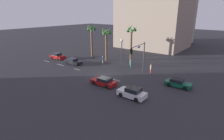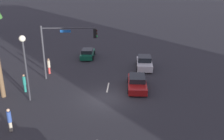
{
  "view_description": "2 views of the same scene",
  "coord_description": "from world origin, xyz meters",
  "px_view_note": "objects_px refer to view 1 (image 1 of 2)",
  "views": [
    {
      "loc": [
        20.39,
        -24.0,
        11.44
      ],
      "look_at": [
        2.35,
        -0.61,
        1.93
      ],
      "focal_mm": 29.27,
      "sensor_mm": 36.0,
      "label": 1
    },
    {
      "loc": [
        -20.7,
        -2.05,
        10.64
      ],
      "look_at": [
        1.65,
        -0.48,
        2.21
      ],
      "focal_mm": 39.8,
      "sensor_mm": 36.0,
      "label": 2
    }
  ],
  "objects_px": {
    "car_1": "(178,83)",
    "pedestrian_0": "(103,60)",
    "traffic_signal": "(140,54)",
    "palm_tree_0": "(106,37)",
    "car_0": "(104,82)",
    "palm_tree_1": "(131,36)",
    "pedestrian_1": "(151,68)",
    "pedestrian_2": "(131,63)",
    "car_4": "(73,61)",
    "palm_tree_2": "(92,34)",
    "car_2": "(132,93)",
    "streetlamp": "(122,48)",
    "building_2": "(172,11)",
    "car_3": "(57,56)"
  },
  "relations": [
    {
      "from": "car_0",
      "to": "palm_tree_1",
      "type": "height_order",
      "value": "palm_tree_1"
    },
    {
      "from": "car_1",
      "to": "car_2",
      "type": "xyz_separation_m",
      "value": [
        -3.77,
        -7.68,
        0.09
      ]
    },
    {
      "from": "pedestrian_0",
      "to": "car_2",
      "type": "bearing_deg",
      "value": -36.29
    },
    {
      "from": "streetlamp",
      "to": "building_2",
      "type": "height_order",
      "value": "building_2"
    },
    {
      "from": "car_2",
      "to": "car_4",
      "type": "xyz_separation_m",
      "value": [
        -19.64,
        6.32,
        -0.08
      ]
    },
    {
      "from": "car_4",
      "to": "palm_tree_2",
      "type": "xyz_separation_m",
      "value": [
        -1.42,
        7.85,
        5.34
      ]
    },
    {
      "from": "car_1",
      "to": "pedestrian_2",
      "type": "distance_m",
      "value": 12.26
    },
    {
      "from": "pedestrian_1",
      "to": "building_2",
      "type": "relative_size",
      "value": 0.08
    },
    {
      "from": "palm_tree_0",
      "to": "palm_tree_2",
      "type": "relative_size",
      "value": 0.94
    },
    {
      "from": "pedestrian_2",
      "to": "pedestrian_1",
      "type": "bearing_deg",
      "value": -9.56
    },
    {
      "from": "car_0",
      "to": "traffic_signal",
      "type": "xyz_separation_m",
      "value": [
        1.93,
        7.98,
        3.49
      ]
    },
    {
      "from": "car_0",
      "to": "pedestrian_1",
      "type": "bearing_deg",
      "value": 71.73
    },
    {
      "from": "car_2",
      "to": "car_4",
      "type": "height_order",
      "value": "car_2"
    },
    {
      "from": "traffic_signal",
      "to": "pedestrian_0",
      "type": "xyz_separation_m",
      "value": [
        -10.15,
        1.44,
        -3.08
      ]
    },
    {
      "from": "car_2",
      "to": "pedestrian_1",
      "type": "bearing_deg",
      "value": 103.4
    },
    {
      "from": "car_3",
      "to": "car_4",
      "type": "bearing_deg",
      "value": -6.21
    },
    {
      "from": "traffic_signal",
      "to": "pedestrian_1",
      "type": "distance_m",
      "value": 4.03
    },
    {
      "from": "car_3",
      "to": "traffic_signal",
      "type": "bearing_deg",
      "value": 5.03
    },
    {
      "from": "car_0",
      "to": "streetlamp",
      "type": "xyz_separation_m",
      "value": [
        -3.37,
        9.88,
        3.67
      ]
    },
    {
      "from": "car_0",
      "to": "palm_tree_1",
      "type": "xyz_separation_m",
      "value": [
        -2.9,
        12.77,
        5.8
      ]
    },
    {
      "from": "car_2",
      "to": "car_4",
      "type": "distance_m",
      "value": 20.63
    },
    {
      "from": "car_0",
      "to": "pedestrian_2",
      "type": "height_order",
      "value": "pedestrian_2"
    },
    {
      "from": "traffic_signal",
      "to": "car_2",
      "type": "bearing_deg",
      "value": -65.65
    },
    {
      "from": "pedestrian_1",
      "to": "palm_tree_1",
      "type": "relative_size",
      "value": 0.21
    },
    {
      "from": "car_2",
      "to": "streetlamp",
      "type": "height_order",
      "value": "streetlamp"
    },
    {
      "from": "car_1",
      "to": "palm_tree_0",
      "type": "relative_size",
      "value": 0.5
    },
    {
      "from": "pedestrian_0",
      "to": "pedestrian_1",
      "type": "relative_size",
      "value": 1.0
    },
    {
      "from": "traffic_signal",
      "to": "pedestrian_2",
      "type": "xyz_separation_m",
      "value": [
        -3.61,
        3.01,
        -3.08
      ]
    },
    {
      "from": "traffic_signal",
      "to": "pedestrian_0",
      "type": "height_order",
      "value": "traffic_signal"
    },
    {
      "from": "car_2",
      "to": "palm_tree_2",
      "type": "bearing_deg",
      "value": 146.05
    },
    {
      "from": "streetlamp",
      "to": "pedestrian_0",
      "type": "bearing_deg",
      "value": -174.55
    },
    {
      "from": "pedestrian_1",
      "to": "palm_tree_1",
      "type": "distance_m",
      "value": 8.66
    },
    {
      "from": "car_0",
      "to": "car_2",
      "type": "distance_m",
      "value": 6.1
    },
    {
      "from": "pedestrian_1",
      "to": "palm_tree_1",
      "type": "bearing_deg",
      "value": 157.16
    },
    {
      "from": "pedestrian_2",
      "to": "building_2",
      "type": "bearing_deg",
      "value": 98.65
    },
    {
      "from": "car_1",
      "to": "pedestrian_0",
      "type": "xyz_separation_m",
      "value": [
        -17.99,
        2.76,
        0.4
      ]
    },
    {
      "from": "streetlamp",
      "to": "palm_tree_2",
      "type": "relative_size",
      "value": 0.71
    },
    {
      "from": "palm_tree_1",
      "to": "building_2",
      "type": "relative_size",
      "value": 0.39
    },
    {
      "from": "car_4",
      "to": "pedestrian_1",
      "type": "xyz_separation_m",
      "value": [
        16.97,
        4.85,
        0.39
      ]
    },
    {
      "from": "traffic_signal",
      "to": "palm_tree_0",
      "type": "relative_size",
      "value": 0.74
    },
    {
      "from": "traffic_signal",
      "to": "car_0",
      "type": "bearing_deg",
      "value": -103.61
    },
    {
      "from": "palm_tree_2",
      "to": "streetlamp",
      "type": "bearing_deg",
      "value": -15.61
    },
    {
      "from": "car_3",
      "to": "palm_tree_2",
      "type": "xyz_separation_m",
      "value": [
        5.28,
        7.12,
        5.26
      ]
    },
    {
      "from": "streetlamp",
      "to": "palm_tree_2",
      "type": "height_order",
      "value": "palm_tree_2"
    },
    {
      "from": "traffic_signal",
      "to": "building_2",
      "type": "xyz_separation_m",
      "value": [
        -9.04,
        38.68,
        7.37
      ]
    },
    {
      "from": "streetlamp",
      "to": "pedestrian_2",
      "type": "relative_size",
      "value": 3.28
    },
    {
      "from": "traffic_signal",
      "to": "pedestrian_0",
      "type": "relative_size",
      "value": 3.19
    },
    {
      "from": "traffic_signal",
      "to": "palm_tree_2",
      "type": "bearing_deg",
      "value": 163.1
    },
    {
      "from": "car_0",
      "to": "pedestrian_2",
      "type": "xyz_separation_m",
      "value": [
        -1.68,
        10.99,
        0.41
      ]
    },
    {
      "from": "car_1",
      "to": "streetlamp",
      "type": "distance_m",
      "value": 14.03
    }
  ]
}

